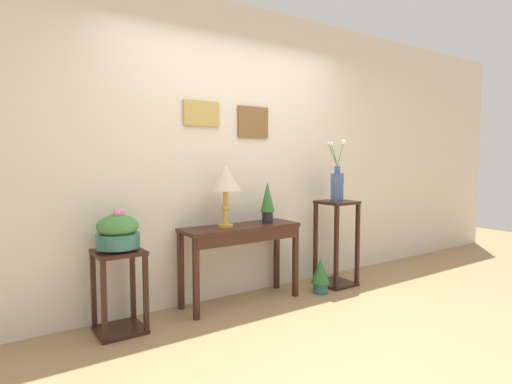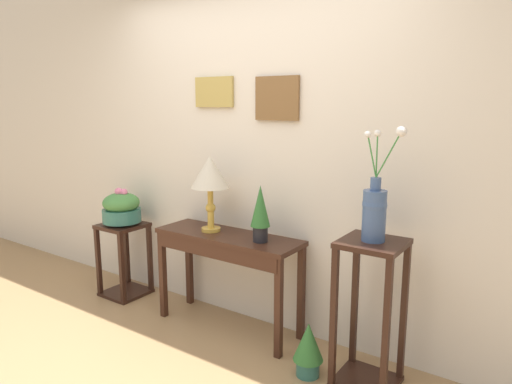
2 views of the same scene
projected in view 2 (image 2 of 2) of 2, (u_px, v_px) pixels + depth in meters
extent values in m
cube|color=beige|center=(257.00, 139.00, 3.39)|extent=(9.00, 0.10, 2.80)
cube|color=tan|center=(214.00, 92.00, 3.47)|extent=(0.36, 0.02, 0.22)
cube|color=#597CA7|center=(214.00, 92.00, 3.47)|extent=(0.28, 0.01, 0.18)
cube|color=brown|center=(277.00, 98.00, 3.17)|extent=(0.35, 0.02, 0.30)
cube|color=slate|center=(277.00, 98.00, 3.17)|extent=(0.28, 0.01, 0.24)
cube|color=#381E14|center=(228.00, 237.00, 3.34)|extent=(1.13, 0.36, 0.03)
cube|color=#381E14|center=(214.00, 251.00, 3.23)|extent=(1.06, 0.03, 0.10)
cube|color=#381E14|center=(163.00, 275.00, 3.59)|extent=(0.04, 0.04, 0.69)
cube|color=#381E14|center=(279.00, 309.00, 2.99)|extent=(0.05, 0.04, 0.69)
cube|color=#381E14|center=(189.00, 264.00, 3.83)|extent=(0.04, 0.04, 0.69)
cube|color=#381E14|center=(301.00, 293.00, 3.24)|extent=(0.05, 0.04, 0.69)
cylinder|color=gold|center=(211.00, 229.00, 3.43)|extent=(0.14, 0.14, 0.02)
cylinder|color=gold|center=(211.00, 218.00, 3.41)|extent=(0.05, 0.05, 0.15)
sphere|color=gold|center=(211.00, 208.00, 3.40)|extent=(0.08, 0.08, 0.08)
cylinder|color=gold|center=(210.00, 198.00, 3.38)|extent=(0.04, 0.04, 0.15)
cone|color=beige|center=(210.00, 172.00, 3.35)|extent=(0.28, 0.28, 0.23)
cylinder|color=black|center=(260.00, 234.00, 3.15)|extent=(0.10, 0.10, 0.11)
cone|color=#2D662D|center=(260.00, 206.00, 3.12)|extent=(0.13, 0.13, 0.28)
cube|color=black|center=(122.00, 226.00, 3.96)|extent=(0.35, 0.35, 0.03)
cube|color=black|center=(126.00, 292.00, 4.07)|extent=(0.35, 0.35, 0.03)
cube|color=black|center=(98.00, 261.00, 3.98)|extent=(0.04, 0.04, 0.58)
cube|color=black|center=(122.00, 268.00, 3.80)|extent=(0.04, 0.04, 0.58)
cube|color=black|center=(127.00, 252.00, 4.22)|extent=(0.04, 0.04, 0.58)
cube|color=black|center=(150.00, 258.00, 4.05)|extent=(0.04, 0.04, 0.58)
cylinder|color=#2D665B|center=(122.00, 223.00, 3.95)|extent=(0.15, 0.15, 0.02)
cylinder|color=#2D665B|center=(122.00, 215.00, 3.94)|extent=(0.32, 0.32, 0.11)
ellipsoid|color=#478442|center=(121.00, 203.00, 3.92)|extent=(0.31, 0.31, 0.17)
cylinder|color=#478442|center=(120.00, 200.00, 3.91)|extent=(0.01, 0.03, 0.15)
sphere|color=pink|center=(119.00, 192.00, 3.89)|extent=(0.07, 0.07, 0.07)
cylinder|color=#478442|center=(120.00, 201.00, 3.91)|extent=(0.01, 0.02, 0.14)
sphere|color=pink|center=(119.00, 193.00, 3.89)|extent=(0.04, 0.04, 0.04)
cylinder|color=#478442|center=(123.00, 201.00, 3.91)|extent=(0.04, 0.02, 0.15)
sphere|color=pink|center=(124.00, 192.00, 3.89)|extent=(0.06, 0.06, 0.06)
cube|color=black|center=(373.00, 243.00, 2.60)|extent=(0.35, 0.35, 0.03)
cube|color=black|center=(366.00, 382.00, 2.76)|extent=(0.35, 0.35, 0.03)
cube|color=black|center=(334.00, 318.00, 2.64)|extent=(0.03, 0.03, 0.84)
cube|color=black|center=(386.00, 333.00, 2.47)|extent=(0.04, 0.03, 0.84)
cube|color=black|center=(355.00, 300.00, 2.89)|extent=(0.03, 0.04, 0.84)
cube|color=black|center=(404.00, 312.00, 2.72)|extent=(0.04, 0.04, 0.84)
cylinder|color=#3D5684|center=(374.00, 216.00, 2.57)|extent=(0.13, 0.13, 0.29)
sphere|color=#3D5684|center=(375.00, 205.00, 2.55)|extent=(0.14, 0.14, 0.14)
cylinder|color=#3D5684|center=(376.00, 184.00, 2.53)|extent=(0.06, 0.06, 0.07)
cylinder|color=#387A38|center=(389.00, 155.00, 2.48)|extent=(0.12, 0.04, 0.26)
sphere|color=white|center=(402.00, 131.00, 2.44)|extent=(0.06, 0.06, 0.06)
cylinder|color=#387A38|center=(372.00, 156.00, 2.53)|extent=(0.08, 0.03, 0.23)
sphere|color=white|center=(368.00, 134.00, 2.54)|extent=(0.04, 0.04, 0.04)
cylinder|color=#387A38|center=(377.00, 155.00, 2.55)|extent=(0.05, 0.10, 0.24)
sphere|color=white|center=(378.00, 133.00, 2.58)|extent=(0.04, 0.04, 0.04)
cylinder|color=#2D665B|center=(308.00, 368.00, 2.84)|extent=(0.14, 0.14, 0.11)
cone|color=#2D662D|center=(308.00, 342.00, 2.81)|extent=(0.19, 0.19, 0.24)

